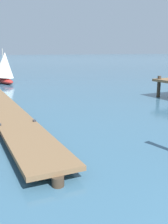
{
  "coord_description": "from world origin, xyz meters",
  "views": [
    {
      "loc": [
        -5.31,
        -1.82,
        3.81
      ],
      "look_at": [
        -1.75,
        7.81,
        1.4
      ],
      "focal_mm": 42.93,
      "sensor_mm": 36.0,
      "label": 1
    }
  ],
  "objects": [
    {
      "name": "floating_dock",
      "position": [
        -4.36,
        14.2,
        0.36
      ],
      "size": [
        3.34,
        18.82,
        0.53
      ],
      "color": "brown",
      "rests_on": "ground"
    },
    {
      "name": "distant_sailboat",
      "position": [
        -3.15,
        29.93,
        1.78
      ],
      "size": [
        2.98,
        4.54,
        3.92
      ],
      "color": "#AD2823",
      "rests_on": "ground"
    }
  ]
}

